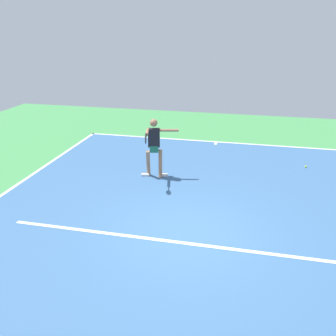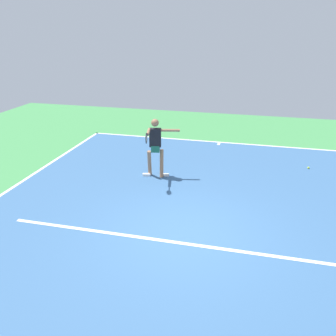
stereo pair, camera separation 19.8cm
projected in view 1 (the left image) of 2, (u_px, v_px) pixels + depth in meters
name	position (u px, v px, depth m)	size (l,w,h in m)	color
ground_plane	(187.00, 232.00, 7.93)	(23.39, 23.39, 0.00)	#428E4C
court_surface	(187.00, 232.00, 7.93)	(10.50, 13.63, 0.00)	#38608E
court_line_baseline_near	(216.00, 142.00, 14.05)	(10.50, 0.10, 0.01)	white
court_line_service	(183.00, 243.00, 7.54)	(7.88, 0.10, 0.01)	white
court_line_centre_mark	(216.00, 143.00, 13.87)	(0.10, 0.30, 0.01)	white
tennis_player	(154.00, 144.00, 10.46)	(1.11, 1.26, 1.79)	#9E7051
tennis_ball_centre_court	(306.00, 167.00, 11.51)	(0.07, 0.07, 0.07)	#CCE033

